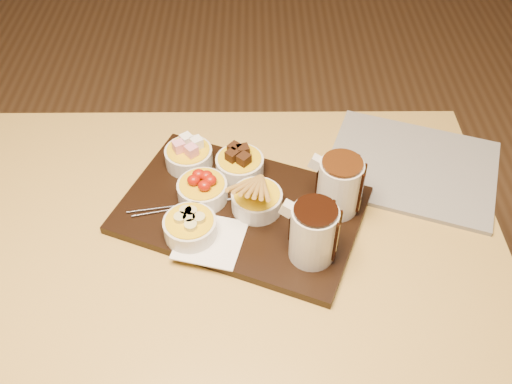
{
  "coord_description": "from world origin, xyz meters",
  "views": [
    {
      "loc": [
        0.12,
        -0.69,
        1.6
      ],
      "look_at": [
        0.12,
        0.07,
        0.81
      ],
      "focal_mm": 40.0,
      "sensor_mm": 36.0,
      "label": 1
    }
  ],
  "objects_px": {
    "bowl_strawberries": "(203,191)",
    "pitcher_dark_chocolate": "(313,234)",
    "dining_table": "(196,273)",
    "newspaper": "(412,167)",
    "serving_board": "(241,210)",
    "pitcher_milk_chocolate": "(339,186)"
  },
  "relations": [
    {
      "from": "dining_table",
      "to": "newspaper",
      "type": "height_order",
      "value": "newspaper"
    },
    {
      "from": "bowl_strawberries",
      "to": "pitcher_milk_chocolate",
      "type": "xyz_separation_m",
      "value": [
        0.26,
        -0.03,
        0.04
      ]
    },
    {
      "from": "pitcher_dark_chocolate",
      "to": "dining_table",
      "type": "bearing_deg",
      "value": -168.72
    },
    {
      "from": "dining_table",
      "to": "newspaper",
      "type": "relative_size",
      "value": 3.43
    },
    {
      "from": "dining_table",
      "to": "bowl_strawberries",
      "type": "relative_size",
      "value": 12.0
    },
    {
      "from": "newspaper",
      "to": "pitcher_dark_chocolate",
      "type": "bearing_deg",
      "value": -113.95
    },
    {
      "from": "pitcher_dark_chocolate",
      "to": "newspaper",
      "type": "distance_m",
      "value": 0.35
    },
    {
      "from": "dining_table",
      "to": "serving_board",
      "type": "xyz_separation_m",
      "value": [
        0.09,
        0.07,
        0.11
      ]
    },
    {
      "from": "dining_table",
      "to": "pitcher_dark_chocolate",
      "type": "distance_m",
      "value": 0.29
    },
    {
      "from": "serving_board",
      "to": "bowl_strawberries",
      "type": "relative_size",
      "value": 4.6
    },
    {
      "from": "bowl_strawberries",
      "to": "pitcher_milk_chocolate",
      "type": "relative_size",
      "value": 0.87
    },
    {
      "from": "serving_board",
      "to": "newspaper",
      "type": "xyz_separation_m",
      "value": [
        0.37,
        0.13,
        -0.0
      ]
    },
    {
      "from": "bowl_strawberries",
      "to": "newspaper",
      "type": "distance_m",
      "value": 0.45
    },
    {
      "from": "pitcher_dark_chocolate",
      "to": "pitcher_milk_chocolate",
      "type": "relative_size",
      "value": 1.0
    },
    {
      "from": "newspaper",
      "to": "dining_table",
      "type": "bearing_deg",
      "value": -136.32
    },
    {
      "from": "serving_board",
      "to": "pitcher_milk_chocolate",
      "type": "relative_size",
      "value": 4.01
    },
    {
      "from": "bowl_strawberries",
      "to": "pitcher_dark_chocolate",
      "type": "relative_size",
      "value": 0.87
    },
    {
      "from": "serving_board",
      "to": "bowl_strawberries",
      "type": "bearing_deg",
      "value": -176.42
    },
    {
      "from": "dining_table",
      "to": "pitcher_dark_chocolate",
      "type": "bearing_deg",
      "value": -10.93
    },
    {
      "from": "dining_table",
      "to": "pitcher_milk_chocolate",
      "type": "xyz_separation_m",
      "value": [
        0.28,
        0.07,
        0.17
      ]
    },
    {
      "from": "serving_board",
      "to": "newspaper",
      "type": "relative_size",
      "value": 1.32
    },
    {
      "from": "bowl_strawberries",
      "to": "newspaper",
      "type": "xyz_separation_m",
      "value": [
        0.44,
        0.1,
        -0.03
      ]
    }
  ]
}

